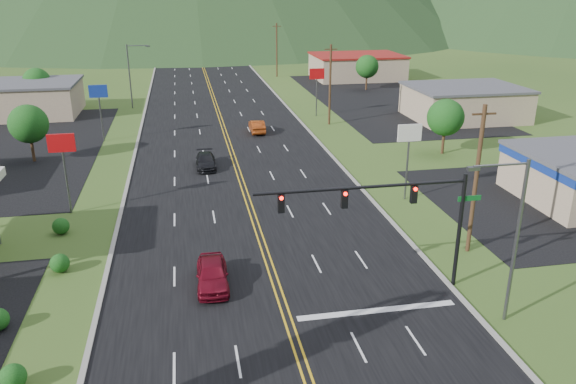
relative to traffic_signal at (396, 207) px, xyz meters
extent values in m
cylinder|color=black|center=(4.02, 0.00, -1.83)|extent=(0.24, 0.24, 7.00)
cylinder|color=black|center=(-1.98, 0.00, 1.27)|extent=(12.00, 0.18, 0.18)
cube|color=#0C591E|center=(4.42, 0.00, 0.17)|extent=(1.40, 0.06, 0.30)
cube|color=black|center=(1.02, 0.00, 0.67)|extent=(0.35, 0.28, 1.05)
sphere|color=#FF0C05|center=(1.02, -0.18, 1.02)|extent=(0.22, 0.22, 0.22)
cube|color=black|center=(-2.98, 0.00, 0.67)|extent=(0.35, 0.28, 1.05)
sphere|color=#FF0C05|center=(-2.98, -0.18, 1.02)|extent=(0.22, 0.22, 0.22)
cube|color=black|center=(-6.48, 0.00, 0.67)|extent=(0.35, 0.28, 1.05)
sphere|color=#FF0C05|center=(-6.48, -0.18, 1.02)|extent=(0.22, 0.22, 0.22)
cylinder|color=#59595E|center=(5.02, -4.00, -0.83)|extent=(0.20, 0.20, 9.00)
cylinder|color=#59595E|center=(3.58, -4.00, 3.47)|extent=(2.88, 0.12, 0.12)
cube|color=#59595E|center=(2.14, -4.00, 3.37)|extent=(0.60, 0.25, 0.18)
cylinder|color=#59595E|center=(-18.48, 56.00, -0.83)|extent=(0.20, 0.20, 9.00)
cylinder|color=#59595E|center=(-17.04, 56.00, 3.47)|extent=(2.88, 0.12, 0.12)
cube|color=#59595E|center=(-15.60, 56.00, 3.37)|extent=(0.60, 0.25, 0.18)
cube|color=tan|center=(-34.48, 54.00, -3.23)|extent=(18.00, 11.00, 4.20)
cube|color=#4C4C51|center=(-34.48, 54.00, -0.98)|extent=(18.40, 11.40, 0.30)
cube|color=tan|center=(25.52, 41.00, -3.33)|extent=(14.00, 11.00, 4.00)
cube|color=#4C4C51|center=(25.52, 41.00, -1.18)|extent=(14.40, 11.40, 0.30)
cube|color=tan|center=(21.52, 76.00, -3.23)|extent=(16.00, 12.00, 4.20)
cube|color=maroon|center=(21.52, 76.00, -0.98)|extent=(16.40, 12.40, 0.30)
cylinder|color=#59595E|center=(-20.48, 16.00, -2.83)|extent=(0.16, 0.16, 5.00)
cube|color=#BC0A0E|center=(-20.48, 16.00, 0.37)|extent=(2.00, 0.18, 1.40)
cylinder|color=#59595E|center=(-20.48, 38.00, -2.83)|extent=(0.16, 0.16, 5.00)
cube|color=navy|center=(-20.48, 38.00, 0.37)|extent=(2.00, 0.18, 1.40)
cylinder|color=#59595E|center=(6.52, 14.00, -2.83)|extent=(0.16, 0.16, 5.00)
cube|color=white|center=(6.52, 14.00, 0.37)|extent=(2.00, 0.18, 1.40)
cylinder|color=#59595E|center=(6.52, 46.00, -2.83)|extent=(0.16, 0.16, 5.00)
cube|color=#BC0A0E|center=(6.52, 46.00, 0.37)|extent=(2.00, 0.18, 1.40)
cylinder|color=#382314|center=(-26.48, 31.00, -3.83)|extent=(0.30, 0.30, 3.00)
sphere|color=#134213|center=(-26.48, 31.00, -1.43)|extent=(3.84, 3.84, 3.84)
cylinder|color=#382314|center=(-31.48, 58.00, -3.83)|extent=(0.30, 0.30, 3.00)
sphere|color=#134213|center=(-31.48, 58.00, -1.43)|extent=(3.84, 3.84, 3.84)
cylinder|color=#382314|center=(15.52, 26.00, -3.83)|extent=(0.30, 0.30, 3.00)
sphere|color=#134213|center=(15.52, 26.00, -1.43)|extent=(3.84, 3.84, 3.84)
cylinder|color=#382314|center=(19.52, 64.00, -3.83)|extent=(0.30, 0.30, 3.00)
sphere|color=#134213|center=(19.52, 64.00, -1.43)|extent=(3.84, 3.84, 3.84)
cylinder|color=#382314|center=(7.02, 4.00, -0.33)|extent=(0.28, 0.28, 10.00)
cube|color=#382314|center=(7.02, 4.00, 4.07)|extent=(1.60, 0.12, 0.12)
cylinder|color=#382314|center=(7.02, 41.00, -0.33)|extent=(0.28, 0.28, 10.00)
cube|color=#382314|center=(7.02, 41.00, 4.07)|extent=(1.60, 0.12, 0.12)
cylinder|color=#382314|center=(7.02, 81.00, -0.33)|extent=(0.28, 0.28, 10.00)
cube|color=#382314|center=(7.02, 81.00, 4.07)|extent=(1.60, 0.12, 0.12)
cylinder|color=#382314|center=(7.02, 121.00, -0.33)|extent=(0.28, 0.28, 10.00)
cube|color=#382314|center=(7.02, 121.00, 4.07)|extent=(1.60, 0.12, 0.12)
imported|color=maroon|center=(-10.22, 2.41, -4.54)|extent=(1.96, 4.66, 1.57)
imported|color=black|center=(-9.44, 25.58, -4.66)|extent=(1.90, 4.63, 1.34)
imported|color=#953810|center=(-2.65, 38.47, -4.58)|extent=(1.59, 4.53, 1.49)
camera|label=1|loc=(-11.27, -27.33, 11.64)|focal=35.00mm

